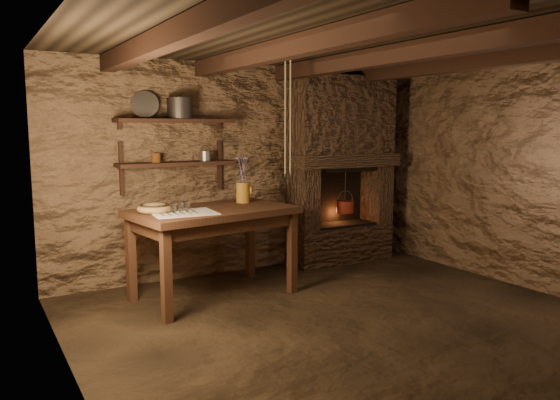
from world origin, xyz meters
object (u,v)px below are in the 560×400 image
stoneware_jug (243,183)px  wooden_bowl (154,209)px  work_table (214,250)px  red_pot (345,206)px  iron_stockpot (180,109)px

stoneware_jug → wooden_bowl: bearing=-173.1°
work_table → red_pot: 2.09m
iron_stockpot → stoneware_jug: bearing=-39.3°
work_table → wooden_bowl: size_ratio=5.22×
work_table → red_pot: red_pot is taller
stoneware_jug → wooden_bowl: 1.05m
wooden_bowl → iron_stockpot: size_ratio=1.21×
iron_stockpot → red_pot: 2.39m
stoneware_jug → iron_stockpot: iron_stockpot is taller
stoneware_jug → iron_stockpot: size_ratio=1.84×
work_table → stoneware_jug: (0.44, 0.22, 0.62)m
work_table → red_pot: bearing=6.3°
work_table → red_pot: (2.01, 0.53, 0.22)m
wooden_bowl → red_pot: bearing=11.1°
wooden_bowl → iron_stockpot: 1.23m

